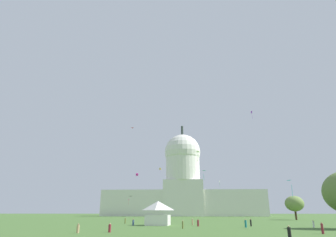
% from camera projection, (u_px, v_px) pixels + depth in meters
% --- Properties ---
extents(capitol_building, '(118.11, 27.57, 68.27)m').
position_uv_depth(capitol_building, '(183.00, 186.00, 212.70)').
color(capitol_building, silver).
rests_on(capitol_building, ground_plane).
extents(event_tent, '(6.59, 6.30, 5.93)m').
position_uv_depth(event_tent, '(158.00, 213.00, 72.72)').
color(event_tent, white).
rests_on(event_tent, ground_plane).
extents(tree_east_mid, '(7.82, 7.40, 9.61)m').
position_uv_depth(tree_east_mid, '(294.00, 204.00, 118.49)').
color(tree_east_mid, '#42301E').
rests_on(tree_east_mid, ground_plane).
extents(person_maroon_lawn_far_left, '(0.66, 0.66, 1.64)m').
position_uv_depth(person_maroon_lawn_far_left, '(198.00, 223.00, 67.25)').
color(person_maroon_lawn_far_left, maroon).
rests_on(person_maroon_lawn_far_left, ground_plane).
extents(person_maroon_back_center, '(0.47, 0.47, 1.76)m').
position_uv_depth(person_maroon_back_center, '(322.00, 228.00, 45.11)').
color(person_maroon_back_center, maroon).
rests_on(person_maroon_back_center, ground_plane).
extents(person_teal_front_left, '(0.52, 0.52, 1.77)m').
position_uv_depth(person_teal_front_left, '(246.00, 224.00, 62.79)').
color(person_teal_front_left, '#1E757A').
rests_on(person_teal_front_left, ground_plane).
extents(person_white_edge_west, '(0.45, 0.45, 1.62)m').
position_uv_depth(person_white_edge_west, '(313.00, 224.00, 61.79)').
color(person_white_edge_west, silver).
rests_on(person_white_edge_west, ground_plane).
extents(person_tan_lawn_far_right, '(0.47, 0.47, 1.46)m').
position_uv_depth(person_tan_lawn_far_right, '(78.00, 229.00, 46.81)').
color(person_tan_lawn_far_right, tan).
rests_on(person_tan_lawn_far_right, ground_plane).
extents(person_tan_front_center, '(0.38, 0.38, 1.63)m').
position_uv_depth(person_tan_front_center, '(192.00, 222.00, 72.30)').
color(person_tan_front_center, tan).
rests_on(person_tan_front_center, ground_plane).
extents(person_black_mid_center, '(0.64, 0.64, 1.60)m').
position_uv_depth(person_black_mid_center, '(289.00, 232.00, 38.09)').
color(person_black_mid_center, black).
rests_on(person_black_mid_center, ground_plane).
extents(person_denim_back_left, '(0.61, 0.61, 1.58)m').
position_uv_depth(person_denim_back_left, '(133.00, 223.00, 71.35)').
color(person_denim_back_left, '#3D5684').
rests_on(person_denim_back_left, ground_plane).
extents(person_black_deep_crowd, '(0.40, 0.40, 1.71)m').
position_uv_depth(person_black_deep_crowd, '(251.00, 223.00, 67.58)').
color(person_black_deep_crowd, black).
rests_on(person_black_deep_crowd, ground_plane).
extents(person_olive_near_tree_east, '(0.44, 0.44, 1.53)m').
position_uv_depth(person_olive_near_tree_east, '(125.00, 221.00, 82.58)').
color(person_olive_near_tree_east, olive).
rests_on(person_olive_near_tree_east, ground_plane).
extents(person_maroon_edge_east, '(0.53, 0.53, 1.49)m').
position_uv_depth(person_maroon_edge_east, '(110.00, 228.00, 48.31)').
color(person_maroon_edge_east, maroon).
rests_on(person_maroon_edge_east, ground_plane).
extents(person_olive_mid_left, '(0.33, 0.33, 1.63)m').
position_uv_depth(person_olive_mid_left, '(183.00, 225.00, 58.65)').
color(person_olive_mid_left, olive).
rests_on(person_olive_mid_left, ground_plane).
extents(kite_magenta_low, '(0.74, 0.79, 0.85)m').
position_uv_depth(kite_magenta_low, '(137.00, 174.00, 82.77)').
color(kite_magenta_low, '#D1339E').
extents(kite_white_mid, '(0.70, 0.70, 4.33)m').
position_uv_depth(kite_white_mid, '(220.00, 183.00, 177.00)').
color(kite_white_mid, white).
extents(kite_cyan_low, '(0.86, 1.48, 3.41)m').
position_uv_depth(kite_cyan_low, '(291.00, 183.00, 59.70)').
color(kite_cyan_low, '#33BCDB').
extents(kite_turquoise_low, '(1.33, 1.11, 2.90)m').
position_uv_depth(kite_turquoise_low, '(203.00, 172.00, 90.39)').
color(kite_turquoise_low, teal).
extents(kite_violet_high, '(0.76, 0.60, 4.03)m').
position_uv_depth(kite_violet_high, '(252.00, 113.00, 140.66)').
color(kite_violet_high, purple).
extents(kite_gold_mid, '(1.19, 1.19, 3.46)m').
position_uv_depth(kite_gold_mid, '(160.00, 169.00, 183.82)').
color(kite_gold_mid, gold).
extents(kite_green_high, '(1.15, 1.34, 0.36)m').
position_uv_depth(kite_green_high, '(175.00, 157.00, 198.29)').
color(kite_green_high, green).
extents(kite_black_low, '(1.62, 1.45, 0.20)m').
position_uv_depth(kite_black_low, '(130.00, 197.00, 129.95)').
color(kite_black_low, black).
extents(kite_lime_mid, '(1.54, 0.96, 4.33)m').
position_uv_depth(kite_lime_mid, '(198.00, 153.00, 121.55)').
color(kite_lime_mid, '#8CD133').
extents(kite_red_high, '(1.72, 0.90, 0.36)m').
position_uv_depth(kite_red_high, '(133.00, 129.00, 184.63)').
color(kite_red_high, red).
extents(kite_pink_low, '(0.53, 0.70, 3.74)m').
position_uv_depth(kite_pink_low, '(129.00, 200.00, 184.80)').
color(kite_pink_low, pink).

